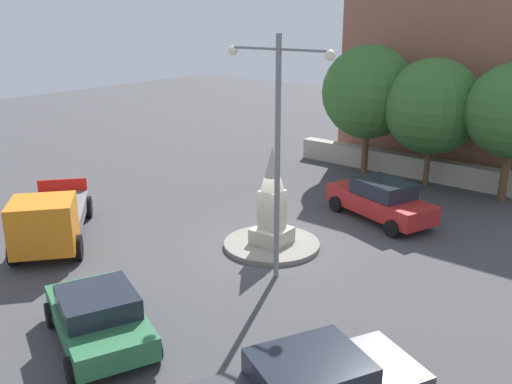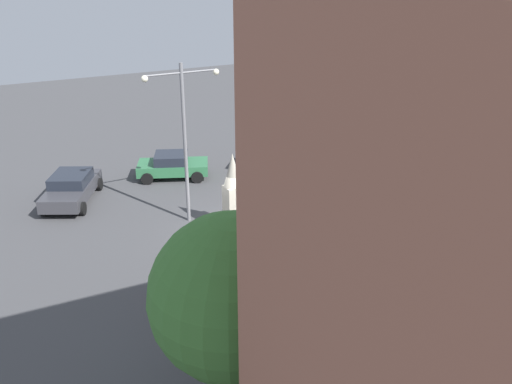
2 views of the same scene
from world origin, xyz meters
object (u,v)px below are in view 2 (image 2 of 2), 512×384
at_px(truck_orange_far_side, 292,157).
at_px(tree_near_wall, 358,268).
at_px(car_dark_grey_parked_left, 72,187).
at_px(car_red_approaching, 247,270).
at_px(tree_mid_cluster, 234,296).
at_px(car_green_passing, 173,165).
at_px(monument, 233,194).
at_px(tree_far_corner, 456,230).
at_px(streetlamp, 184,128).

distance_m(truck_orange_far_side, tree_near_wall, 16.73).
xyz_separation_m(car_dark_grey_parked_left, car_red_approaching, (3.71, -11.23, 0.06)).
bearing_deg(tree_mid_cluster, tree_near_wall, -3.66).
relative_size(car_green_passing, tree_near_wall, 0.73).
xyz_separation_m(car_red_approaching, tree_mid_cluster, (-3.20, -5.25, 3.02)).
bearing_deg(monument, tree_far_corner, -81.20).
bearing_deg(truck_orange_far_side, tree_near_wall, -117.75).
bearing_deg(car_red_approaching, truck_orange_far_side, 49.16).
height_order(monument, car_dark_grey_parked_left, monument).
xyz_separation_m(streetlamp, tree_far_corner, (2.99, -12.08, -0.34)).
distance_m(monument, tree_near_wall, 10.45).
relative_size(car_dark_grey_parked_left, tree_near_wall, 0.82).
height_order(car_dark_grey_parked_left, tree_mid_cluster, tree_mid_cluster).
bearing_deg(tree_far_corner, tree_mid_cluster, 176.34).
bearing_deg(tree_mid_cluster, tree_far_corner, -3.66).
bearing_deg(tree_mid_cluster, streetlamp, 72.57).
bearing_deg(car_green_passing, tree_near_wall, -95.36).
distance_m(streetlamp, tree_mid_cluster, 12.23).
relative_size(car_dark_grey_parked_left, tree_mid_cluster, 0.82).
bearing_deg(truck_orange_far_side, tree_far_corner, -106.71).
xyz_separation_m(monument, tree_far_corner, (1.60, -10.32, 2.39)).
height_order(monument, tree_far_corner, tree_far_corner).
distance_m(streetlamp, car_dark_grey_parked_left, 7.33).
distance_m(monument, car_dark_grey_parked_left, 8.67).
xyz_separation_m(tree_near_wall, tree_far_corner, (3.24, -0.21, 0.35)).
xyz_separation_m(car_dark_grey_parked_left, tree_mid_cluster, (0.51, -16.48, 3.08)).
xyz_separation_m(monument, tree_mid_cluster, (-5.05, -9.90, 2.19)).
distance_m(monument, car_red_approaching, 5.07).
height_order(car_green_passing, truck_orange_far_side, truck_orange_far_side).
xyz_separation_m(car_green_passing, tree_far_corner, (1.61, -17.59, 3.32)).
relative_size(streetlamp, car_dark_grey_parked_left, 1.50).
bearing_deg(monument, car_green_passing, 90.07).
height_order(car_green_passing, tree_near_wall, tree_near_wall).
bearing_deg(tree_near_wall, car_red_approaching, 92.22).
xyz_separation_m(monument, tree_near_wall, (-1.64, -10.11, 2.03)).
bearing_deg(car_green_passing, tree_mid_cluster, -106.38).
bearing_deg(tree_near_wall, tree_far_corner, -3.66).
relative_size(car_dark_grey_parked_left, tree_far_corner, 0.76).
xyz_separation_m(monument, car_green_passing, (-0.01, 7.27, -0.93)).
xyz_separation_m(car_red_approaching, truck_orange_far_side, (7.90, 9.14, 0.15)).
relative_size(truck_orange_far_side, tree_far_corner, 0.88).
xyz_separation_m(monument, streetlamp, (-1.40, 1.76, 2.73)).
height_order(car_red_approaching, tree_near_wall, tree_near_wall).
relative_size(streetlamp, tree_far_corner, 1.14).
relative_size(car_red_approaching, tree_near_wall, 0.82).
relative_size(car_red_approaching, tree_far_corner, 0.76).
height_order(monument, streetlamp, streetlamp).
xyz_separation_m(monument, truck_orange_far_side, (6.05, 4.49, -0.68)).
xyz_separation_m(car_green_passing, tree_near_wall, (-1.63, -17.38, 2.97)).
relative_size(streetlamp, car_green_passing, 1.69).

